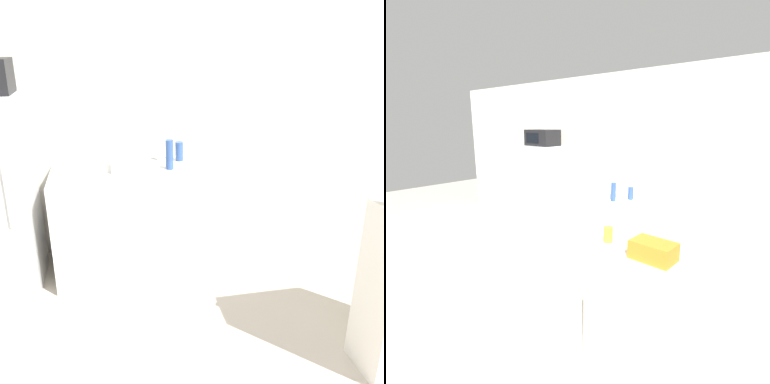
% 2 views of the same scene
% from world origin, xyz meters
% --- Properties ---
extents(ground_plane, '(14.00, 14.00, 0.00)m').
position_xyz_m(ground_plane, '(0.00, 0.00, 0.00)').
color(ground_plane, '#B2A899').
extents(wall_back, '(8.00, 0.06, 2.60)m').
position_xyz_m(wall_back, '(0.00, 2.87, 1.30)').
color(wall_back, silver).
rests_on(wall_back, ground_plane).
extents(refrigerator, '(0.61, 0.62, 1.56)m').
position_xyz_m(refrigerator, '(-1.16, 2.44, 0.78)').
color(refrigerator, silver).
rests_on(refrigerator, ground_plane).
extents(microwave, '(0.52, 0.33, 0.25)m').
position_xyz_m(microwave, '(-1.16, 2.44, 1.69)').
color(microwave, black).
rests_on(microwave, refrigerator).
extents(counter, '(1.57, 0.71, 0.91)m').
position_xyz_m(counter, '(0.06, 2.46, 0.46)').
color(counter, silver).
rests_on(counter, ground_plane).
extents(sink_basin, '(0.39, 0.27, 0.06)m').
position_xyz_m(sink_basin, '(-0.03, 2.49, 0.94)').
color(sink_basin, '#9EA3A8').
rests_on(sink_basin, counter).
extents(bottle_tall, '(0.07, 0.07, 0.25)m').
position_xyz_m(bottle_tall, '(0.25, 2.41, 1.04)').
color(bottle_tall, '#2D4C8C').
rests_on(bottle_tall, counter).
extents(bottle_short, '(0.07, 0.07, 0.17)m').
position_xyz_m(bottle_short, '(0.38, 2.64, 1.00)').
color(bottle_short, '#2D4C8C').
rests_on(bottle_short, counter).
extents(shelf_cabinet, '(0.72, 0.34, 1.10)m').
position_xyz_m(shelf_cabinet, '(1.56, 0.90, 0.55)').
color(shelf_cabinet, silver).
rests_on(shelf_cabinet, ground_plane).
extents(basket, '(0.27, 0.18, 0.12)m').
position_xyz_m(basket, '(1.66, 0.86, 1.16)').
color(basket, orange).
rests_on(basket, shelf_cabinet).
extents(jar, '(0.07, 0.07, 0.11)m').
position_xyz_m(jar, '(1.28, 0.90, 1.16)').
color(jar, yellow).
rests_on(jar, shelf_cabinet).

